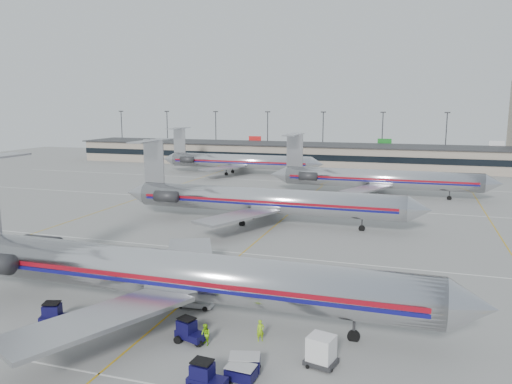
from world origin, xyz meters
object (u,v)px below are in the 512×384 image
at_px(jet_foreground, 163,272).
at_px(jet_second_row, 260,200).
at_px(tug_center, 189,331).
at_px(uld_container, 321,351).
at_px(belt_loader, 196,302).

bearing_deg(jet_foreground, jet_second_row, 93.61).
bearing_deg(tug_center, uld_container, 16.11).
bearing_deg(jet_foreground, belt_loader, 47.56).
height_order(jet_foreground, belt_loader, jet_foreground).
relative_size(jet_foreground, tug_center, 19.35).
xyz_separation_m(jet_second_row, uld_container, (15.95, -37.64, -2.44)).
distance_m(jet_second_row, belt_loader, 31.75).
xyz_separation_m(jet_foreground, tug_center, (4.04, -3.83, -2.84)).
bearing_deg(uld_container, tug_center, -168.49).
height_order(jet_second_row, tug_center, jet_second_row).
height_order(jet_foreground, tug_center, jet_foreground).
relative_size(jet_foreground, belt_loader, 12.91).
height_order(jet_foreground, uld_container, jet_foreground).
bearing_deg(tug_center, belt_loader, 128.43).
relative_size(jet_second_row, belt_loader, 12.28).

